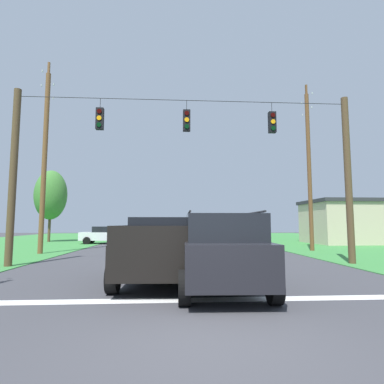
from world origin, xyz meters
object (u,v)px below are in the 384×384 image
(pickup_truck, at_px, (159,249))
(roadside_store, at_px, (373,222))
(utility_pole_mid_right, at_px, (309,166))
(distant_car_crossing_white, at_px, (106,235))
(utility_pole_near_left, at_px, (45,156))
(suv_black, at_px, (220,249))
(tree_roadside_right, at_px, (51,195))
(overhead_signal_span, at_px, (186,168))

(pickup_truck, xyz_separation_m, roadside_store, (18.45, 17.29, 0.98))
(utility_pole_mid_right, distance_m, roadside_store, 12.10)
(roadside_store, bearing_deg, pickup_truck, -136.87)
(utility_pole_mid_right, xyz_separation_m, roadside_store, (8.98, 7.25, -3.63))
(distant_car_crossing_white, relative_size, utility_pole_near_left, 0.37)
(pickup_truck, bearing_deg, suv_black, -43.17)
(pickup_truck, xyz_separation_m, suv_black, (1.71, -1.60, 0.09))
(utility_pole_mid_right, distance_m, tree_roadside_right, 23.85)
(pickup_truck, bearing_deg, overhead_signal_span, 73.49)
(tree_roadside_right, xyz_separation_m, roadside_store, (29.88, -4.21, -2.61))
(utility_pole_near_left, xyz_separation_m, roadside_store, (25.67, 8.27, -3.85))
(pickup_truck, distance_m, roadside_store, 25.31)
(overhead_signal_span, relative_size, utility_pole_near_left, 1.27)
(distant_car_crossing_white, height_order, utility_pole_mid_right, utility_pole_mid_right)
(distant_car_crossing_white, distance_m, utility_pole_near_left, 10.86)
(utility_pole_mid_right, height_order, utility_pole_near_left, utility_pole_near_left)
(utility_pole_mid_right, relative_size, tree_roadside_right, 1.60)
(suv_black, bearing_deg, utility_pole_near_left, 130.04)
(pickup_truck, height_order, utility_pole_mid_right, utility_pole_mid_right)
(distant_car_crossing_white, xyz_separation_m, utility_pole_mid_right, (14.87, -8.45, 4.79))
(utility_pole_near_left, bearing_deg, utility_pole_mid_right, 3.49)
(tree_roadside_right, bearing_deg, distant_car_crossing_white, -26.57)
(tree_roadside_right, distance_m, roadside_store, 30.28)
(suv_black, xyz_separation_m, utility_pole_near_left, (-8.92, 10.62, 4.74))
(utility_pole_near_left, bearing_deg, tree_roadside_right, 108.62)
(suv_black, xyz_separation_m, roadside_store, (16.75, 18.89, 0.89))
(distant_car_crossing_white, distance_m, tree_roadside_right, 7.71)
(suv_black, height_order, roadside_store, roadside_store)
(pickup_truck, xyz_separation_m, distant_car_crossing_white, (-5.40, 18.48, -0.18))
(pickup_truck, bearing_deg, utility_pole_near_left, 128.67)
(distant_car_crossing_white, bearing_deg, utility_pole_mid_right, -29.60)
(overhead_signal_span, bearing_deg, roadside_store, 38.45)
(overhead_signal_span, height_order, utility_pole_near_left, utility_pole_near_left)
(suv_black, relative_size, tree_roadside_right, 0.70)
(suv_black, bearing_deg, pickup_truck, 136.83)
(overhead_signal_span, bearing_deg, utility_pole_near_left, 145.93)
(distant_car_crossing_white, distance_m, utility_pole_mid_right, 17.76)
(distant_car_crossing_white, bearing_deg, overhead_signal_span, -66.87)
(overhead_signal_span, relative_size, suv_black, 3.05)
(overhead_signal_span, relative_size, roadside_store, 1.27)
(suv_black, xyz_separation_m, distant_car_crossing_white, (-7.11, 20.09, -0.27))
(overhead_signal_span, xyz_separation_m, suv_black, (0.69, -5.05, -3.09))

